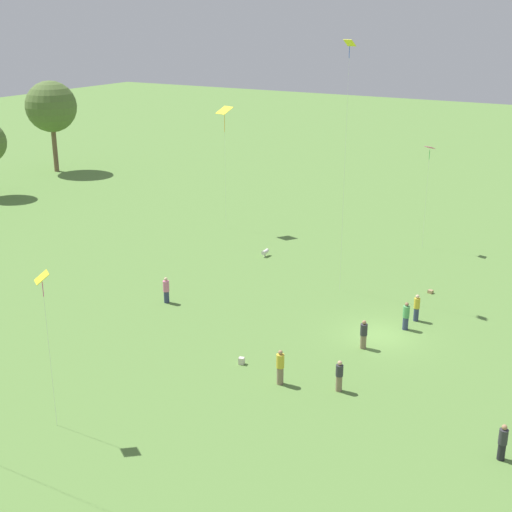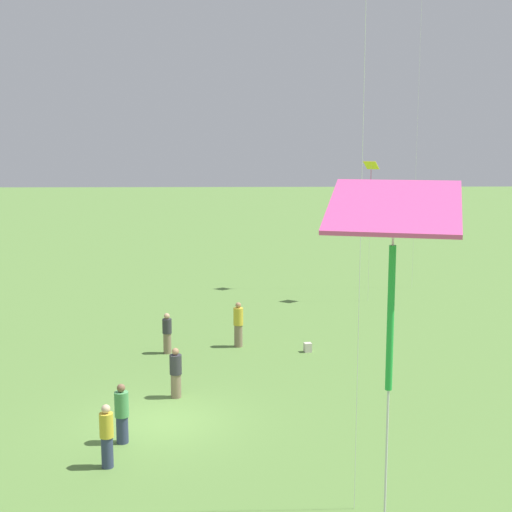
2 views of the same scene
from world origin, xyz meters
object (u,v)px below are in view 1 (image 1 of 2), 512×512
picnic_bag_1 (430,292)px  dog_0 (265,252)px  kite_4 (224,113)px  person_5 (503,442)px  person_7 (280,367)px  person_3 (364,334)px  person_2 (166,290)px  kite_3 (430,153)px  kite_1 (42,284)px  person_0 (417,308)px  picnic_bag_0 (242,361)px  person_6 (339,376)px  person_4 (406,316)px  kite_2 (349,67)px

picnic_bag_1 → dog_0: bearing=85.5°
kite_4 → picnic_bag_1: kite_4 is taller
person_5 → dog_0: (18.43, 22.12, -0.48)m
person_7 → dog_0: bearing=27.0°
person_3 → person_2: bearing=-86.4°
person_7 → kite_3: 26.74m
kite_3 → person_3: bearing=159.2°
person_3 → picnic_bag_1: (10.27, -0.78, -0.75)m
person_5 → kite_1: kite_1 is taller
person_2 → kite_3: bearing=173.4°
kite_3 → kite_4: (-3.39, 16.93, 2.35)m
kite_1 → person_7: bearing=129.4°
kite_1 → kite_3: (34.56, -6.43, 0.73)m
person_2 → dog_0: person_2 is taller
person_7 → kite_1: 12.83m
person_0 → picnic_bag_0: size_ratio=4.56×
person_5 → kite_4: (23.46, 29.03, 9.31)m
person_5 → kite_3: size_ratio=0.20×
person_3 → person_7: (-6.06, 2.14, 0.10)m
kite_4 → person_6: bearing=16.4°
person_4 → kite_4: size_ratio=0.17×
kite_4 → picnic_bag_1: size_ratio=27.99×
person_7 → kite_2: bearing=6.5°
person_7 → dog_0: 20.47m
kite_4 → person_2: bearing=-7.6°
person_0 → person_7: person_7 is taller
person_0 → person_5: 14.62m
person_0 → person_4: 1.58m
dog_0 → picnic_bag_0: size_ratio=2.12×
person_6 → picnic_bag_0: size_ratio=4.40×
kite_2 → kite_3: kite_2 is taller
person_5 → dog_0: person_5 is taller
person_7 → kite_1: (-8.72, 7.15, 6.12)m
person_7 → kite_1: bearing=136.0°
kite_1 → dog_0: bearing=176.6°
person_3 → picnic_bag_0: person_3 is taller
person_2 → kite_1: (-14.56, -4.59, 6.20)m
person_7 → picnic_bag_0: person_7 is taller
person_0 → person_5: bearing=-18.4°
person_5 → kite_1: bearing=-119.5°
kite_1 → kite_4: 33.03m
kite_4 → kite_3: bearing=74.1°
person_2 → kite_2: size_ratio=0.11×
person_7 → kite_2: size_ratio=0.12×
person_3 → kite_4: 27.32m
person_0 → person_4: (-1.57, 0.15, 0.00)m
person_2 → person_4: size_ratio=1.01×
picnic_bag_1 → person_5: bearing=-154.0°
dog_0 → picnic_bag_0: 18.32m
person_3 → person_0: bearing=167.9°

